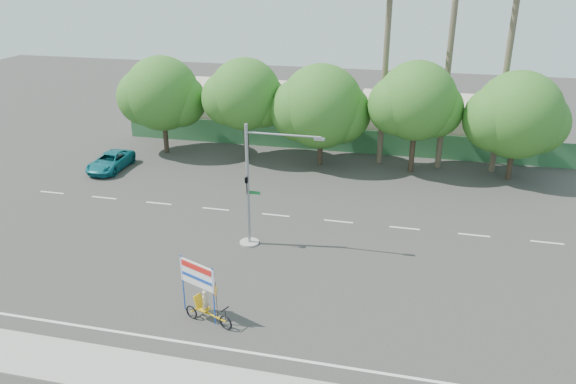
# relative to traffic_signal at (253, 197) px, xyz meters

# --- Properties ---
(ground) EXTENTS (120.00, 120.00, 0.00)m
(ground) POSITION_rel_traffic_signal_xyz_m (2.20, -3.98, -2.92)
(ground) COLOR #33302D
(ground) RESTS_ON ground
(fence) EXTENTS (38.00, 0.08, 2.00)m
(fence) POSITION_rel_traffic_signal_xyz_m (2.20, 17.52, -1.92)
(fence) COLOR #336B3D
(fence) RESTS_ON ground
(building_left) EXTENTS (12.00, 8.00, 4.00)m
(building_left) POSITION_rel_traffic_signal_xyz_m (-7.80, 22.02, -0.92)
(building_left) COLOR beige
(building_left) RESTS_ON ground
(building_right) EXTENTS (14.00, 8.00, 3.60)m
(building_right) POSITION_rel_traffic_signal_xyz_m (10.20, 22.02, -1.12)
(building_right) COLOR beige
(building_right) RESTS_ON ground
(tree_far_left) EXTENTS (7.14, 6.00, 7.96)m
(tree_far_left) POSITION_rel_traffic_signal_xyz_m (-11.85, 14.02, 1.84)
(tree_far_left) COLOR #473828
(tree_far_left) RESTS_ON ground
(tree_left) EXTENTS (6.66, 5.60, 8.07)m
(tree_left) POSITION_rel_traffic_signal_xyz_m (-4.85, 14.02, 2.14)
(tree_left) COLOR #473828
(tree_left) RESTS_ON ground
(tree_center) EXTENTS (7.62, 6.40, 7.85)m
(tree_center) POSITION_rel_traffic_signal_xyz_m (1.14, 14.02, 1.55)
(tree_center) COLOR #473828
(tree_center) RESTS_ON ground
(tree_right) EXTENTS (6.90, 5.80, 8.36)m
(tree_right) POSITION_rel_traffic_signal_xyz_m (8.15, 14.02, 2.32)
(tree_right) COLOR #473828
(tree_right) RESTS_ON ground
(tree_far_right) EXTENTS (7.38, 6.20, 7.94)m
(tree_far_right) POSITION_rel_traffic_signal_xyz_m (15.15, 14.02, 1.73)
(tree_far_right) COLOR #473828
(tree_far_right) RESTS_ON ground
(palm_tall) EXTENTS (3.73, 3.79, 17.45)m
(palm_tall) POSITION_rel_traffic_signal_xyz_m (10.20, 15.52, 7.55)
(palm_tall) COLOR #70604C
(palm_tall) RESTS_ON ground
(palm_mid) EXTENTS (3.73, 3.79, 15.45)m
(palm_mid) POSITION_rel_traffic_signal_xyz_m (14.20, 15.52, 6.48)
(palm_mid) COLOR #70604C
(palm_mid) RESTS_ON ground
(palm_short) EXTENTS (3.73, 3.79, 14.45)m
(palm_short) POSITION_rel_traffic_signal_xyz_m (5.70, 15.52, 5.94)
(palm_short) COLOR #70604C
(palm_short) RESTS_ON ground
(traffic_signal) EXTENTS (4.72, 1.10, 7.00)m
(traffic_signal) POSITION_rel_traffic_signal_xyz_m (0.00, 0.00, 0.00)
(traffic_signal) COLOR gray
(traffic_signal) RESTS_ON ground
(trike_billboard) EXTENTS (2.73, 1.36, 2.88)m
(trike_billboard) POSITION_rel_traffic_signal_xyz_m (-0.15, -7.38, -1.76)
(trike_billboard) COLOR black
(trike_billboard) RESTS_ON ground
(pickup_truck) EXTENTS (2.28, 4.75, 1.31)m
(pickup_truck) POSITION_rel_traffic_signal_xyz_m (-14.18, 9.14, -2.27)
(pickup_truck) COLOR #116C77
(pickup_truck) RESTS_ON ground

